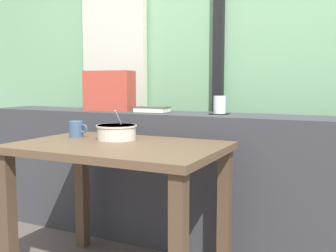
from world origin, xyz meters
name	(u,v)px	position (x,y,z in m)	size (l,w,h in m)	color
outdoor_backdrop	(215,25)	(0.00, 1.12, 1.40)	(4.80, 0.08, 2.80)	#7AAD7F
curtain_left_panel	(114,49)	(-0.80, 1.02, 1.25)	(0.56, 0.06, 2.50)	beige
window_divider_post	(219,38)	(0.06, 1.05, 1.30)	(0.07, 0.05, 2.60)	black
dark_console_ledge	(181,178)	(0.00, 0.55, 0.40)	(2.80, 0.37, 0.80)	#38383D
breakfast_table	(119,169)	(-0.07, -0.04, 0.57)	(0.99, 0.65, 0.69)	brown
coaster_square	(219,114)	(0.24, 0.56, 0.81)	(0.10, 0.10, 0.01)	black
juice_glass	(220,105)	(0.24, 0.56, 0.86)	(0.07, 0.07, 0.10)	white
closed_book	(152,110)	(-0.19, 0.53, 0.82)	(0.22, 0.16, 0.03)	#334233
throw_pillow	(109,91)	(-0.52, 0.55, 0.93)	(0.32, 0.14, 0.26)	#B74233
soup_bowl	(117,132)	(-0.15, 0.07, 0.73)	(0.21, 0.21, 0.15)	beige
ceramic_mug	(76,129)	(-0.40, 0.07, 0.74)	(0.11, 0.08, 0.08)	#3D567A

